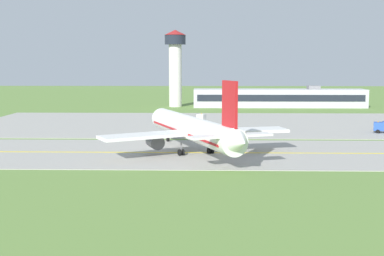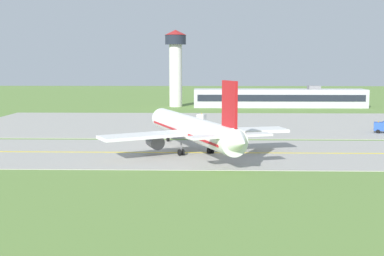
# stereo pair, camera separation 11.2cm
# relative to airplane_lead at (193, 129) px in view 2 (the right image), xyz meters

# --- Properties ---
(ground_plane) EXTENTS (500.00, 500.00, 0.00)m
(ground_plane) POSITION_rel_airplane_lead_xyz_m (4.92, 0.21, -4.13)
(ground_plane) COLOR olive
(taxiway_strip) EXTENTS (240.00, 28.00, 0.10)m
(taxiway_strip) POSITION_rel_airplane_lead_xyz_m (4.92, 0.21, -4.08)
(taxiway_strip) COLOR #9E9B93
(taxiway_strip) RESTS_ON ground
(apron_pad) EXTENTS (140.00, 52.00, 0.10)m
(apron_pad) POSITION_rel_airplane_lead_xyz_m (14.92, 42.21, -4.08)
(apron_pad) COLOR #9E9B93
(apron_pad) RESTS_ON ground
(taxiway_centreline) EXTENTS (220.00, 0.60, 0.01)m
(taxiway_centreline) POSITION_rel_airplane_lead_xyz_m (4.92, 0.21, -4.03)
(taxiway_centreline) COLOR yellow
(taxiway_centreline) RESTS_ON taxiway_strip
(airplane_lead) EXTENTS (31.30, 37.95, 12.70)m
(airplane_lead) POSITION_rel_airplane_lead_xyz_m (0.00, 0.00, 0.00)
(airplane_lead) COLOR white
(airplane_lead) RESTS_ON ground
(service_truck_baggage) EXTENTS (6.68, 4.50, 2.59)m
(service_truck_baggage) POSITION_rel_airplane_lead_xyz_m (0.08, 42.49, -2.95)
(service_truck_baggage) COLOR silver
(service_truck_baggage) RESTS_ON ground
(terminal_building) EXTENTS (58.48, 9.00, 7.40)m
(terminal_building) POSITION_rel_airplane_lead_xyz_m (27.64, 90.53, -1.01)
(terminal_building) COLOR #B2B2B7
(terminal_building) RESTS_ON ground
(control_tower) EXTENTS (7.60, 7.60, 26.35)m
(control_tower) POSITION_rel_airplane_lead_xyz_m (-8.12, 91.80, 11.77)
(control_tower) COLOR silver
(control_tower) RESTS_ON ground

